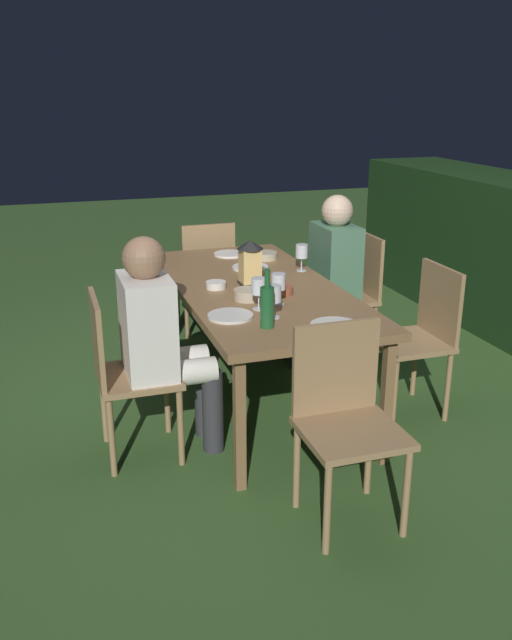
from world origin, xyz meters
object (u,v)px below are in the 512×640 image
Objects in this scene: person_in_cream at (161,336)px; bowl_salad at (248,294)px; chair_head_near at (206,271)px; chair_side_left_b at (124,369)px; chair_side_right_b at (420,333)px; plate_a at (335,326)px; dining_table at (256,293)px; bowl_bread at (279,290)px; plate_b at (230,254)px; bowl_olives at (216,285)px; wine_glass_a at (274,295)px; person_in_green at (326,271)px; plate_c at (230,316)px; ice_bucket at (508,224)px; lantern_centerpiece at (250,260)px; wine_glass_d at (259,288)px; chair_side_right_a at (351,290)px; bowl_dip at (265,255)px; plate_d at (250,267)px; side_table at (503,265)px; wine_glass_c at (278,283)px; wine_glass_b at (302,253)px; chair_head_far at (345,415)px; green_bottle_on_table at (267,306)px.

person_in_cream reaches higher than bowl_salad.
bowl_salad is (1.50, -0.13, 0.27)m from chair_head_near.
chair_side_left_b is 1.00× the size of chair_side_right_b.
plate_a is (0.36, -0.70, 0.24)m from chair_side_right_b.
dining_table is 0.23m from bowl_bread.
bowl_olives is at bearing -21.47° from plate_b.
chair_side_right_b is 1.46m from plate_b.
chair_head_near is at bearing 176.99° from wine_glass_a.
plate_a is at bearing -22.01° from person_in_green.
plate_c is 0.67× the size of ice_bucket.
person_in_cream reaches higher than lantern_centerpiece.
person_in_green reaches higher than plate_a.
person_in_green reaches higher than wine_glass_d.
bowl_bread is (0.65, -0.77, 0.26)m from chair_side_right_a.
bowl_salad is 0.95× the size of bowl_dip.
plate_d reaches higher than dining_table.
chair_side_right_b is 1.97m from side_table.
ice_bucket reaches higher than bowl_olives.
bowl_salad is at bearing -47.98° from person_in_green.
dining_table is 11.79× the size of wine_glass_a.
chair_side_right_b is (0.90, 0.00, 0.00)m from chair_side_right_a.
chair_head_near is 4.02× the size of plate_b.
wine_glass_c reaches higher than chair_head_near.
bowl_salad is at bearing -77.09° from bowl_bread.
wine_glass_a is (0.13, 0.55, 0.20)m from person_in_cream.
wine_glass_d is at bearing -63.71° from ice_bucket.
bowl_salad is (0.47, -0.50, -0.09)m from wine_glass_b.
chair_side_left_b is 0.76× the size of person_in_cream.
person_in_cream reaches higher than plate_c.
wine_glass_c is at bearing -45.39° from chair_side_right_a.
plate_d is at bearing 177.08° from chair_head_far.
person_in_cream is at bearing 90.00° from chair_side_left_b.
chair_side_right_a is at bearing 118.01° from dining_table.
wine_glass_a is 0.24m from plate_c.
wine_glass_d is at bearing -90.99° from chair_side_right_b.
ice_bucket is (-1.31, 2.66, 0.07)m from plate_c.
bowl_salad reaches higher than bowl_olives.
ice_bucket is (-0.78, 2.39, -0.07)m from lantern_centerpiece.
lantern_centerpiece is 1.22× the size of plate_b.
wine_glass_d is at bearing 170.17° from green_bottle_on_table.
wine_glass_a is at bearing -30.29° from wine_glass_b.
bowl_dip is at bearing 175.25° from plate_a.
plate_d is at bearing 167.51° from dining_table.
wine_glass_c is (0.61, -0.37, 0.00)m from wine_glass_b.
side_table is (-0.42, 2.28, -0.27)m from plate_d.
person_in_green is 1.19m from wine_glass_d.
green_bottle_on_table reaches higher than chair_side_left_b.
chair_side_right_b is (1.69, 0.84, 0.00)m from chair_head_near.
bowl_salad is at bearing 23.09° from bowl_olives.
side_table is (-1.23, 2.49, -0.38)m from wine_glass_d.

